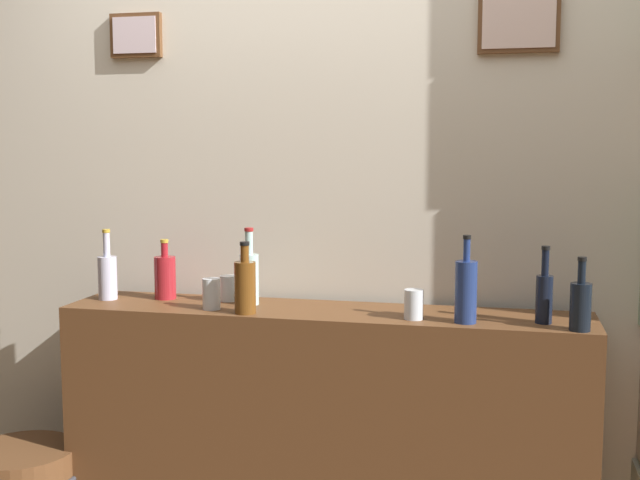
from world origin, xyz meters
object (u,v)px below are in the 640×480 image
liquor_bottle_mezcal (581,304)px  liquor_bottle_bourbon (245,286)px  glass_tumbler_rocks (229,288)px  liquor_bottle_gin (544,295)px  liquor_bottle_rum (165,276)px  liquor_bottle_amaro (466,290)px  glass_tumbler_highball (211,294)px  liquor_bottle_rye (249,276)px  liquor_bottle_whiskey (107,275)px  glass_tumbler_shot (414,304)px

liquor_bottle_mezcal → liquor_bottle_bourbon: liquor_bottle_bourbon is taller
glass_tumbler_rocks → liquor_bottle_gin: bearing=-6.3°
liquor_bottle_mezcal → glass_tumbler_rocks: bearing=170.4°
liquor_bottle_rum → liquor_bottle_amaro: (1.11, -0.16, 0.02)m
liquor_bottle_bourbon → glass_tumbler_rocks: (-0.13, 0.19, -0.05)m
glass_tumbler_rocks → glass_tumbler_highball: 0.16m
glass_tumbler_rocks → liquor_bottle_rye: bearing=-25.2°
liquor_bottle_mezcal → glass_tumbler_rocks: size_ratio=2.45×
liquor_bottle_whiskey → liquor_bottle_amaro: size_ratio=0.92×
liquor_bottle_bourbon → liquor_bottle_gin: size_ratio=0.98×
liquor_bottle_rye → liquor_bottle_gin: bearing=-4.4°
liquor_bottle_whiskey → glass_tumbler_rocks: size_ratio=2.79×
liquor_bottle_bourbon → glass_tumbler_shot: (0.57, 0.04, -0.05)m
liquor_bottle_mezcal → liquor_bottle_whiskey: bearing=175.3°
liquor_bottle_whiskey → liquor_bottle_gin: liquor_bottle_whiskey is taller
liquor_bottle_mezcal → glass_tumbler_highball: size_ratio=2.11×
liquor_bottle_whiskey → liquor_bottle_rye: liquor_bottle_rye is taller
liquor_bottle_bourbon → liquor_bottle_gin: (0.98, 0.07, -0.00)m
liquor_bottle_rum → glass_tumbler_rocks: liquor_bottle_rum is taller
liquor_bottle_gin → liquor_bottle_rye: 1.02m
liquor_bottle_gin → glass_tumbler_rocks: liquor_bottle_gin is taller
liquor_bottle_gin → glass_tumbler_shot: liquor_bottle_gin is taller
glass_tumbler_highball → liquor_bottle_gin: bearing=1.7°
glass_tumbler_rocks → liquor_bottle_mezcal: bearing=-9.6°
liquor_bottle_mezcal → liquor_bottle_gin: 0.13m
liquor_bottle_mezcal → liquor_bottle_rye: bearing=171.8°
liquor_bottle_rum → glass_tumbler_rocks: size_ratio=2.38×
liquor_bottle_bourbon → liquor_bottle_rye: 0.15m
liquor_bottle_bourbon → glass_tumbler_highball: bearing=164.2°
glass_tumbler_highball → liquor_bottle_amaro: bearing=-1.0°
liquor_bottle_mezcal → liquor_bottle_gin: bearing=141.4°
liquor_bottle_bourbon → liquor_bottle_amaro: size_ratio=0.86×
liquor_bottle_mezcal → liquor_bottle_whiskey: (-1.66, 0.14, 0.01)m
liquor_bottle_bourbon → liquor_bottle_gin: 0.98m
liquor_bottle_whiskey → glass_tumbler_shot: size_ratio=2.66×
liquor_bottle_bourbon → liquor_bottle_rum: bearing=153.8°
liquor_bottle_gin → glass_tumbler_rocks: bearing=173.7°
liquor_bottle_rye → liquor_bottle_rum: bearing=174.3°
liquor_bottle_rye → glass_tumbler_shot: liquor_bottle_rye is taller
liquor_bottle_whiskey → liquor_bottle_bourbon: size_ratio=1.07×
liquor_bottle_rum → liquor_bottle_gin: (1.35, -0.11, 0.01)m
liquor_bottle_amaro → glass_tumbler_rocks: size_ratio=3.03×
liquor_bottle_whiskey → liquor_bottle_rum: liquor_bottle_whiskey is taller
glass_tumbler_rocks → liquor_bottle_bourbon: bearing=-56.4°
liquor_bottle_rum → liquor_bottle_gin: liquor_bottle_gin is taller
liquor_bottle_whiskey → liquor_bottle_rye: (0.54, 0.03, 0.01)m
liquor_bottle_whiskey → glass_tumbler_rocks: liquor_bottle_whiskey is taller
liquor_bottle_gin → glass_tumbler_rocks: size_ratio=2.67×
liquor_bottle_mezcal → liquor_bottle_gin: (-0.10, 0.08, 0.01)m
liquor_bottle_rum → liquor_bottle_gin: size_ratio=0.89×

